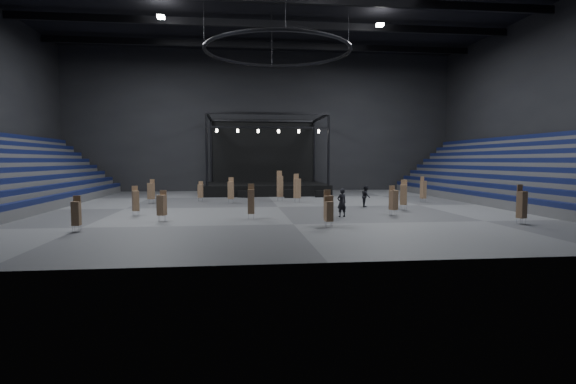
{
  "coord_description": "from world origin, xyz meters",
  "views": [
    {
      "loc": [
        -3.48,
        -37.68,
        3.91
      ],
      "look_at": [
        0.64,
        -2.0,
        1.4
      ],
      "focal_mm": 28.0,
      "sensor_mm": 36.0,
      "label": 1
    }
  ],
  "objects": [
    {
      "name": "chair_stack_3",
      "position": [
        -2.51,
        -7.7,
        1.22
      ],
      "size": [
        0.46,
        0.46,
        2.38
      ],
      "rotation": [
        0.0,
        0.0,
        -0.06
      ],
      "color": "silver",
      "rests_on": "floor"
    },
    {
      "name": "flight_case_mid",
      "position": [
        2.2,
        9.07,
        0.45
      ],
      "size": [
        1.41,
        0.8,
        0.9
      ],
      "primitive_type": "cube",
      "rotation": [
        0.0,
        0.0,
        -0.1
      ],
      "color": "black",
      "rests_on": "floor"
    },
    {
      "name": "chair_stack_8",
      "position": [
        2.02,
        -11.26,
        1.14
      ],
      "size": [
        0.54,
        0.54,
        2.17
      ],
      "rotation": [
        0.0,
        0.0,
        0.24
      ],
      "color": "silver",
      "rests_on": "floor"
    },
    {
      "name": "wall_front",
      "position": [
        0.0,
        -21.0,
        9.0
      ],
      "size": [
        50.0,
        0.2,
        18.0
      ],
      "primitive_type": "cube",
      "color": "black",
      "rests_on": "ground"
    },
    {
      "name": "flight_case_left",
      "position": [
        -2.74,
        10.12,
        0.37
      ],
      "size": [
        1.25,
        0.95,
        0.74
      ],
      "primitive_type": "cube",
      "rotation": [
        0.0,
        0.0,
        -0.41
      ],
      "color": "black",
      "rests_on": "floor"
    },
    {
      "name": "bleachers_right",
      "position": [
        22.94,
        0.0,
        1.73
      ],
      "size": [
        7.2,
        40.0,
        6.4
      ],
      "color": "#464749",
      "rests_on": "floor"
    },
    {
      "name": "chair_stack_14",
      "position": [
        2.13,
        3.56,
        1.39
      ],
      "size": [
        0.67,
        0.67,
        2.7
      ],
      "rotation": [
        0.0,
        0.0,
        0.34
      ],
      "color": "silver",
      "rests_on": "floor"
    },
    {
      "name": "chair_stack_5",
      "position": [
        -12.26,
        -11.96,
        1.04
      ],
      "size": [
        0.43,
        0.43,
        1.99
      ],
      "rotation": [
        0.0,
        0.0,
        -0.04
      ],
      "color": "silver",
      "rests_on": "floor"
    },
    {
      "name": "wall_right",
      "position": [
        25.0,
        0.0,
        9.0
      ],
      "size": [
        0.2,
        42.0,
        18.0
      ],
      "primitive_type": "cube",
      "color": "black",
      "rests_on": "ground"
    },
    {
      "name": "chair_stack_0",
      "position": [
        -8.26,
        -8.22,
        1.09
      ],
      "size": [
        0.63,
        0.63,
        2.02
      ],
      "rotation": [
        0.0,
        0.0,
        -0.39
      ],
      "color": "silver",
      "rests_on": "floor"
    },
    {
      "name": "chair_stack_1",
      "position": [
        0.7,
        5.35,
        1.49
      ],
      "size": [
        0.59,
        0.59,
        2.94
      ],
      "rotation": [
        0.0,
        0.0,
        0.16
      ],
      "color": "silver",
      "rests_on": "floor"
    },
    {
      "name": "chair_stack_13",
      "position": [
        14.0,
        2.7,
        1.24
      ],
      "size": [
        0.53,
        0.53,
        2.43
      ],
      "rotation": [
        0.0,
        0.0,
        0.27
      ],
      "color": "silver",
      "rests_on": "floor"
    },
    {
      "name": "stage",
      "position": [
        0.0,
        16.24,
        1.45
      ],
      "size": [
        14.0,
        10.0,
        9.2
      ],
      "color": "black",
      "rests_on": "floor"
    },
    {
      "name": "chair_stack_6",
      "position": [
        -6.91,
        5.91,
        1.04
      ],
      "size": [
        0.52,
        0.52,
        1.95
      ],
      "rotation": [
        0.0,
        0.0,
        -0.2
      ],
      "color": "silver",
      "rests_on": "floor"
    },
    {
      "name": "chair_stack_4",
      "position": [
        -11.22,
        4.29,
        1.18
      ],
      "size": [
        0.66,
        0.66,
        2.23
      ],
      "rotation": [
        0.0,
        0.0,
        -0.43
      ],
      "color": "silver",
      "rests_on": "floor"
    },
    {
      "name": "chair_stack_2",
      "position": [
        9.68,
        -3.56,
        1.26
      ],
      "size": [
        0.67,
        0.67,
        2.4
      ],
      "rotation": [
        0.0,
        0.0,
        -0.43
      ],
      "color": "silver",
      "rests_on": "floor"
    },
    {
      "name": "chair_stack_10",
      "position": [
        14.0,
        -11.99,
        1.25
      ],
      "size": [
        0.56,
        0.56,
        2.45
      ],
      "rotation": [
        0.0,
        0.0,
        0.29
      ],
      "color": "silver",
      "rests_on": "floor"
    },
    {
      "name": "chair_stack_7",
      "position": [
        -3.99,
        3.78,
        1.25
      ],
      "size": [
        0.58,
        0.58,
        2.39
      ],
      "rotation": [
        0.0,
        0.0,
        -0.2
      ],
      "color": "silver",
      "rests_on": "floor"
    },
    {
      "name": "chair_stack_12",
      "position": [
        7.69,
        -6.79,
        1.14
      ],
      "size": [
        0.61,
        0.61,
        2.14
      ],
      "rotation": [
        0.0,
        0.0,
        0.33
      ],
      "color": "silver",
      "rests_on": "floor"
    },
    {
      "name": "floor",
      "position": [
        0.0,
        0.0,
        0.0
      ],
      "size": [
        50.0,
        50.0,
        0.0
      ],
      "primitive_type": "plane",
      "color": "#4D4E50",
      "rests_on": "ground"
    },
    {
      "name": "crew_member",
      "position": [
        7.41,
        -0.81,
        0.91
      ],
      "size": [
        0.85,
        1.0,
        1.81
      ],
      "primitive_type": "imported",
      "rotation": [
        0.0,
        0.0,
        1.36
      ],
      "color": "black",
      "rests_on": "floor"
    },
    {
      "name": "man_center",
      "position": [
        3.81,
        -7.24,
        0.99
      ],
      "size": [
        0.85,
        0.7,
        1.99
      ],
      "primitive_type": "imported",
      "rotation": [
        0.0,
        0.0,
        3.51
      ],
      "color": "black",
      "rests_on": "floor"
    },
    {
      "name": "flight_case_right",
      "position": [
        5.44,
        9.49,
        0.36
      ],
      "size": [
        1.09,
        0.55,
        0.72
      ],
      "primitive_type": "cube",
      "rotation": [
        0.0,
        0.0,
        -0.01
      ],
      "color": "black",
      "rests_on": "floor"
    },
    {
      "name": "chair_stack_11",
      "position": [
        -10.59,
        -5.03,
        1.11
      ],
      "size": [
        0.56,
        0.56,
        2.13
      ],
      "rotation": [
        0.0,
        0.0,
        0.43
      ],
      "color": "silver",
      "rests_on": "floor"
    },
    {
      "name": "truss_ring",
      "position": [
        -0.0,
        0.0,
        13.0
      ],
      "size": [
        12.3,
        12.3,
        5.15
      ],
      "color": "black",
      "rests_on": "ceiling"
    },
    {
      "name": "chair_stack_9",
      "position": [
        1.89,
        -11.99,
        0.97
      ],
      "size": [
        0.5,
        0.5,
        1.8
      ],
      "rotation": [
        0.0,
        0.0,
        0.17
      ],
      "color": "silver",
      "rests_on": "floor"
    },
    {
      "name": "wall_back",
      "position": [
        0.0,
        21.0,
        9.0
      ],
      "size": [
        50.0,
        0.2,
        18.0
      ],
      "primitive_type": "cube",
      "color": "black",
      "rests_on": "ground"
    }
  ]
}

